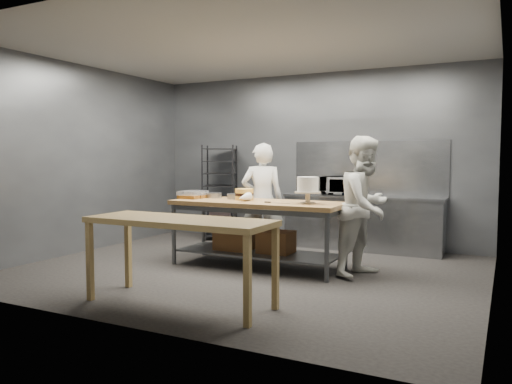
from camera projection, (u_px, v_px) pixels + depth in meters
ground at (247, 270)px, 6.76m from camera, size 6.00×6.00×0.00m
back_wall at (313, 159)px, 8.88m from camera, size 6.00×0.04×3.00m
work_table at (255, 226)px, 6.94m from camera, size 2.40×0.90×0.92m
near_counter at (179, 227)px, 5.12m from camera, size 2.00×0.70×0.90m
back_counter at (362, 222)px, 8.22m from camera, size 2.60×0.60×0.90m
splashback_panel at (368, 168)px, 8.42m from camera, size 2.60×0.02×0.90m
speed_rack at (220, 193)px, 9.33m from camera, size 0.81×0.83×1.75m
chef_behind at (262, 200)px, 7.59m from camera, size 0.75×0.64×1.74m
chef_right at (365, 206)px, 6.39m from camera, size 0.92×1.04×1.80m
microwave at (338, 186)px, 8.36m from camera, size 0.54×0.37×0.30m
frosted_cake_stand at (308, 186)px, 6.50m from camera, size 0.34×0.34×0.35m
layer_cake at (244, 194)px, 7.07m from camera, size 0.26×0.26×0.16m
cake_pans at (217, 195)px, 7.42m from camera, size 0.90×0.28×0.07m
piping_bag at (244, 197)px, 6.79m from camera, size 0.17×0.39×0.12m
offset_spatula at (274, 203)px, 6.61m from camera, size 0.37×0.02×0.02m
pastry_clamshells at (193, 194)px, 7.37m from camera, size 0.32×0.37×0.11m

